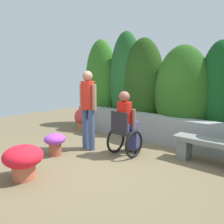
# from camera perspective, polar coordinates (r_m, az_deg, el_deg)

# --- Properties ---
(ground_plane) EXTENTS (12.24, 12.24, 0.00)m
(ground_plane) POSITION_cam_1_polar(r_m,az_deg,el_deg) (4.72, -1.01, -11.63)
(ground_plane) COLOR brown
(stone_retaining_wall) EXTENTS (5.30, 0.37, 0.66)m
(stone_retaining_wall) POSITION_cam_1_polar(r_m,az_deg,el_deg) (5.98, 10.39, -3.91)
(stone_retaining_wall) COLOR gray
(stone_retaining_wall) RESTS_ON ground
(hedge_backdrop) EXTENTS (6.15, 1.01, 2.87)m
(hedge_backdrop) POSITION_cam_1_polar(r_m,az_deg,el_deg) (6.34, 12.70, 5.78)
(hedge_backdrop) COLOR #2F6C1F
(hedge_backdrop) RESTS_ON ground
(stone_bench) EXTENTS (1.32, 0.37, 0.48)m
(stone_bench) POSITION_cam_1_polar(r_m,az_deg,el_deg) (4.82, 22.24, -8.04)
(stone_bench) COLOR slate
(stone_bench) RESTS_ON ground
(person_in_wheelchair) EXTENTS (0.53, 0.66, 1.33)m
(person_in_wheelchair) POSITION_cam_1_polar(r_m,az_deg,el_deg) (4.90, 3.32, -3.26)
(person_in_wheelchair) COLOR black
(person_in_wheelchair) RESTS_ON ground
(person_standing_companion) EXTENTS (0.49, 0.30, 1.73)m
(person_standing_companion) POSITION_cam_1_polar(r_m,az_deg,el_deg) (5.21, -5.78, 1.74)
(person_standing_companion) COLOR #3D5076
(person_standing_companion) RESTS_ON ground
(flower_pot_purple_near) EXTENTS (0.64, 0.64, 0.56)m
(flower_pot_purple_near) POSITION_cam_1_polar(r_m,az_deg,el_deg) (4.13, -20.50, -10.55)
(flower_pot_purple_near) COLOR #B85E3F
(flower_pot_purple_near) RESTS_ON ground
(flower_pot_terracotta_by_wall) EXTENTS (0.44, 0.44, 0.46)m
(flower_pot_terracotta_by_wall) POSITION_cam_1_polar(r_m,az_deg,el_deg) (5.09, -13.51, -6.93)
(flower_pot_terracotta_by_wall) COLOR #9F4D34
(flower_pot_terracotta_by_wall) RESTS_ON ground
(flower_pot_red_accent) EXTENTS (0.50, 0.50, 0.64)m
(flower_pot_red_accent) POSITION_cam_1_polar(r_m,az_deg,el_deg) (7.21, -6.99, -1.58)
(flower_pot_red_accent) COLOR #AA5F2F
(flower_pot_red_accent) RESTS_ON ground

